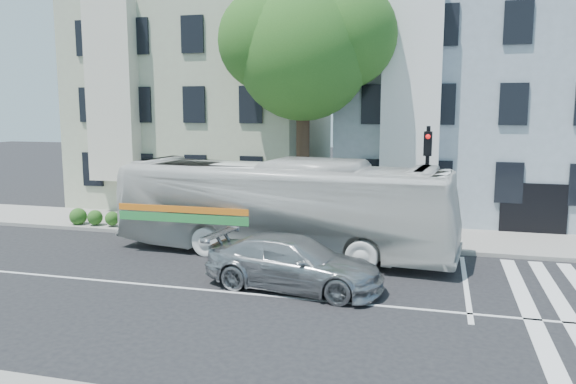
% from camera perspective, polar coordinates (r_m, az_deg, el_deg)
% --- Properties ---
extents(ground, '(120.00, 120.00, 0.00)m').
position_cam_1_polar(ground, '(16.44, -5.64, -10.13)').
color(ground, black).
rests_on(ground, ground).
extents(sidewalk_far, '(80.00, 4.00, 0.15)m').
position_cam_1_polar(sidewalk_far, '(23.79, 1.20, -4.02)').
color(sidewalk_far, gray).
rests_on(sidewalk_far, ground).
extents(building_left, '(12.00, 10.00, 11.00)m').
position_cam_1_polar(building_left, '(32.11, -8.04, 8.91)').
color(building_left, '#A7AB8F').
rests_on(building_left, ground).
extents(building_right, '(12.00, 10.00, 11.00)m').
position_cam_1_polar(building_right, '(29.58, 18.09, 8.61)').
color(building_right, '#8897A2').
rests_on(building_right, ground).
extents(street_tree, '(7.30, 5.90, 11.10)m').
position_cam_1_polar(street_tree, '(24.06, 1.84, 14.70)').
color(street_tree, '#2D2116').
rests_on(street_tree, ground).
extents(bus, '(4.13, 12.60, 3.45)m').
position_cam_1_polar(bus, '(20.15, -0.64, -1.54)').
color(bus, silver).
rests_on(bus, ground).
extents(sedan, '(2.89, 5.55, 1.54)m').
position_cam_1_polar(sedan, '(16.54, 0.61, -7.19)').
color(sedan, '#A1A4A8').
rests_on(sedan, ground).
extents(hedge, '(8.44, 2.93, 0.70)m').
position_cam_1_polar(hedge, '(24.25, -12.33, -2.95)').
color(hedge, '#29601F').
rests_on(hedge, sidewalk_far).
extents(traffic_signal, '(0.48, 0.54, 4.57)m').
position_cam_1_polar(traffic_signal, '(22.06, 13.94, 2.31)').
color(traffic_signal, black).
rests_on(traffic_signal, ground).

